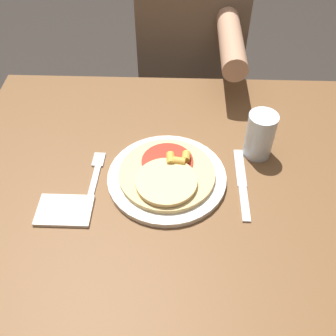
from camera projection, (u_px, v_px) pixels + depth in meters
ground_plane at (167, 324)px, 1.43m from camera, size 8.00×8.00×0.00m
dining_table at (166, 225)px, 0.97m from camera, size 1.02×0.95×0.74m
plate at (168, 178)px, 0.92m from camera, size 0.28×0.28×0.01m
pizza at (168, 174)px, 0.91m from camera, size 0.23×0.23×0.04m
fork at (95, 175)px, 0.94m from camera, size 0.03×0.18×0.00m
knife at (242, 185)px, 0.92m from camera, size 0.02×0.22×0.00m
drinking_glass at (260, 135)px, 0.95m from camera, size 0.07×0.07×0.12m
napkin at (65, 210)px, 0.86m from camera, size 0.12×0.08×0.01m
person_diner at (191, 52)px, 1.44m from camera, size 0.37×0.52×1.16m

